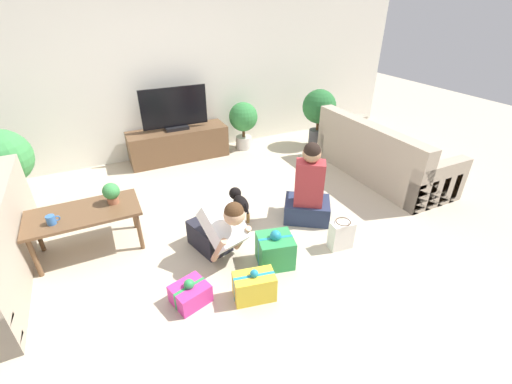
{
  "coord_description": "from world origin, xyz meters",
  "views": [
    {
      "loc": [
        -1.18,
        -2.86,
        2.33
      ],
      "look_at": [
        0.23,
        0.08,
        0.45
      ],
      "focal_mm": 24.0,
      "sensor_mm": 36.0,
      "label": 1
    }
  ],
  "objects_px": {
    "tv": "(175,111)",
    "potted_plant_corner_right": "(319,110)",
    "potted_plant_back_right": "(243,120)",
    "gift_box_b": "(275,250)",
    "person_kneeling": "(219,229)",
    "mug": "(51,220)",
    "gift_box_c": "(254,286)",
    "gift_bag_a": "(341,235)",
    "person_sitting": "(308,192)",
    "tabletop_plant": "(111,192)",
    "coffee_table": "(84,216)",
    "tv_console": "(179,144)",
    "gift_box_a": "(190,293)",
    "sofa_right": "(380,157)",
    "potted_plant_corner_left": "(2,159)",
    "dog": "(239,201)"
  },
  "relations": [
    {
      "from": "gift_box_a",
      "to": "mug",
      "type": "xyz_separation_m",
      "value": [
        -0.99,
        1.03,
        0.42
      ]
    },
    {
      "from": "person_kneeling",
      "to": "tabletop_plant",
      "type": "distance_m",
      "value": 1.16
    },
    {
      "from": "person_kneeling",
      "to": "potted_plant_corner_right",
      "type": "bearing_deg",
      "value": 22.71
    },
    {
      "from": "person_sitting",
      "to": "tv",
      "type": "bearing_deg",
      "value": -35.68
    },
    {
      "from": "sofa_right",
      "to": "tabletop_plant",
      "type": "relative_size",
      "value": 9.2
    },
    {
      "from": "potted_plant_corner_right",
      "to": "person_sitting",
      "type": "distance_m",
      "value": 2.4
    },
    {
      "from": "sofa_right",
      "to": "tv_console",
      "type": "bearing_deg",
      "value": 53.07
    },
    {
      "from": "potted_plant_back_right",
      "to": "gift_bag_a",
      "type": "bearing_deg",
      "value": -93.76
    },
    {
      "from": "tv",
      "to": "gift_bag_a",
      "type": "height_order",
      "value": "tv"
    },
    {
      "from": "gift_box_b",
      "to": "mug",
      "type": "xyz_separation_m",
      "value": [
        -1.88,
        0.91,
        0.35
      ]
    },
    {
      "from": "potted_plant_corner_right",
      "to": "gift_bag_a",
      "type": "xyz_separation_m",
      "value": [
        -1.41,
        -2.5,
        -0.48
      ]
    },
    {
      "from": "sofa_right",
      "to": "potted_plant_corner_right",
      "type": "distance_m",
      "value": 1.43
    },
    {
      "from": "gift_box_b",
      "to": "mug",
      "type": "height_order",
      "value": "mug"
    },
    {
      "from": "tv_console",
      "to": "tv",
      "type": "distance_m",
      "value": 0.54
    },
    {
      "from": "person_kneeling",
      "to": "mug",
      "type": "relative_size",
      "value": 6.5
    },
    {
      "from": "sofa_right",
      "to": "dog",
      "type": "height_order",
      "value": "sofa_right"
    },
    {
      "from": "potted_plant_corner_left",
      "to": "dog",
      "type": "xyz_separation_m",
      "value": [
        2.41,
        -1.41,
        -0.44
      ]
    },
    {
      "from": "mug",
      "to": "tabletop_plant",
      "type": "relative_size",
      "value": 0.54
    },
    {
      "from": "potted_plant_corner_left",
      "to": "dog",
      "type": "height_order",
      "value": "potted_plant_corner_left"
    },
    {
      "from": "coffee_table",
      "to": "gift_box_c",
      "type": "height_order",
      "value": "coffee_table"
    },
    {
      "from": "dog",
      "to": "mug",
      "type": "height_order",
      "value": "mug"
    },
    {
      "from": "gift_bag_a",
      "to": "potted_plant_back_right",
      "type": "bearing_deg",
      "value": 86.24
    },
    {
      "from": "coffee_table",
      "to": "potted_plant_back_right",
      "type": "bearing_deg",
      "value": 35.64
    },
    {
      "from": "person_kneeling",
      "to": "person_sitting",
      "type": "relative_size",
      "value": 0.79
    },
    {
      "from": "potted_plant_corner_right",
      "to": "mug",
      "type": "height_order",
      "value": "potted_plant_corner_right"
    },
    {
      "from": "mug",
      "to": "person_kneeling",
      "type": "bearing_deg",
      "value": -21.58
    },
    {
      "from": "potted_plant_corner_left",
      "to": "dog",
      "type": "bearing_deg",
      "value": -30.45
    },
    {
      "from": "sofa_right",
      "to": "gift_box_b",
      "type": "relative_size",
      "value": 5.14
    },
    {
      "from": "gift_box_c",
      "to": "gift_bag_a",
      "type": "xyz_separation_m",
      "value": [
        1.12,
        0.23,
        0.03
      ]
    },
    {
      "from": "gift_box_a",
      "to": "gift_box_b",
      "type": "bearing_deg",
      "value": 7.58
    },
    {
      "from": "potted_plant_corner_left",
      "to": "person_sitting",
      "type": "relative_size",
      "value": 1.02
    },
    {
      "from": "gift_box_b",
      "to": "mug",
      "type": "relative_size",
      "value": 3.33
    },
    {
      "from": "potted_plant_corner_left",
      "to": "tv_console",
      "type": "bearing_deg",
      "value": 14.81
    },
    {
      "from": "tabletop_plant",
      "to": "potted_plant_corner_right",
      "type": "bearing_deg",
      "value": 21.21
    },
    {
      "from": "potted_plant_back_right",
      "to": "gift_box_b",
      "type": "xyz_separation_m",
      "value": [
        -0.93,
        -2.85,
        -0.34
      ]
    },
    {
      "from": "person_sitting",
      "to": "tv_console",
      "type": "bearing_deg",
      "value": -35.68
    },
    {
      "from": "sofa_right",
      "to": "dog",
      "type": "xyz_separation_m",
      "value": [
        -2.28,
        -0.13,
        -0.07
      ]
    },
    {
      "from": "potted_plant_corner_right",
      "to": "dog",
      "type": "distance_m",
      "value": 2.65
    },
    {
      "from": "tv_console",
      "to": "gift_box_a",
      "type": "distance_m",
      "value": 3.11
    },
    {
      "from": "gift_box_b",
      "to": "person_sitting",
      "type": "bearing_deg",
      "value": 36.02
    },
    {
      "from": "person_kneeling",
      "to": "mug",
      "type": "xyz_separation_m",
      "value": [
        -1.44,
        0.57,
        0.19
      ]
    },
    {
      "from": "potted_plant_corner_right",
      "to": "mug",
      "type": "xyz_separation_m",
      "value": [
        -4.03,
        -1.5,
        -0.12
      ]
    },
    {
      "from": "gift_bag_a",
      "to": "tabletop_plant",
      "type": "bearing_deg",
      "value": 150.93
    },
    {
      "from": "coffee_table",
      "to": "gift_bag_a",
      "type": "distance_m",
      "value": 2.62
    },
    {
      "from": "coffee_table",
      "to": "mug",
      "type": "height_order",
      "value": "mug"
    },
    {
      "from": "tv",
      "to": "gift_bag_a",
      "type": "xyz_separation_m",
      "value": [
        0.93,
        -2.99,
        -0.63
      ]
    },
    {
      "from": "tv",
      "to": "potted_plant_corner_right",
      "type": "bearing_deg",
      "value": -11.82
    },
    {
      "from": "potted_plant_corner_right",
      "to": "person_sitting",
      "type": "xyz_separation_m",
      "value": [
        -1.44,
        -1.9,
        -0.27
      ]
    },
    {
      "from": "person_sitting",
      "to": "tabletop_plant",
      "type": "xyz_separation_m",
      "value": [
        -2.03,
        0.55,
        0.23
      ]
    },
    {
      "from": "sofa_right",
      "to": "coffee_table",
      "type": "distance_m",
      "value": 3.92
    }
  ]
}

